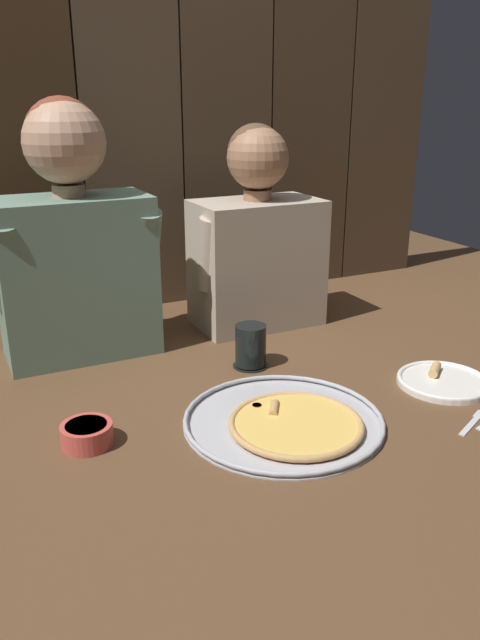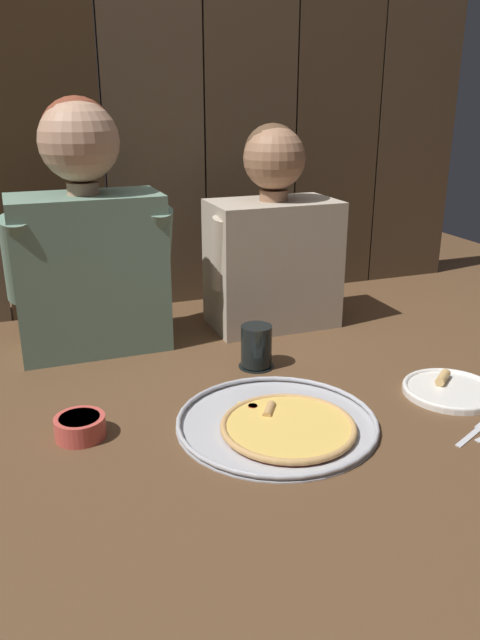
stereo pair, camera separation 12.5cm
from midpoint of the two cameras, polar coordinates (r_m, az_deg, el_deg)
The scene contains 9 objects.
ground_plane at distance 1.37m, azimuth -1.09°, elevation -8.46°, with size 3.20×3.20×0.00m, color brown.
pizza_tray at distance 1.32m, azimuth 1.65°, elevation -9.31°, with size 0.42×0.42×0.03m.
dinner_plate at distance 1.55m, azimuth 15.88°, elevation -5.43°, with size 0.22×0.22×0.03m.
drinking_glass at distance 1.57m, azimuth -1.31°, elevation -2.46°, with size 0.09×0.09×0.11m.
dipping_bowl at distance 1.30m, azimuth -16.59°, elevation -9.97°, with size 0.10×0.10×0.04m.
table_fork at distance 1.40m, azimuth 18.19°, elevation -8.83°, with size 0.12×0.07×0.01m.
diner_left at distance 1.66m, azimuth -17.14°, elevation 7.05°, with size 0.42×0.22×0.65m.
diner_right at distance 1.82m, azimuth -0.40°, elevation 7.44°, with size 0.40×0.22×0.58m.
wooden_backdrop_wall at distance 1.99m, azimuth -11.75°, elevation 16.91°, with size 2.19×0.03×1.13m.
Camera 1 is at (-0.57, -1.07, 0.65)m, focal length 35.01 mm.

